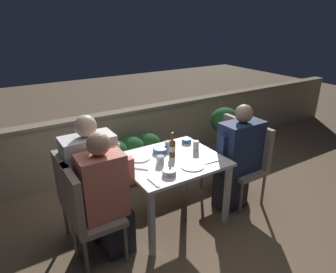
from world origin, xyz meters
TOP-DOWN VIEW (x-y plane):
  - ground_plane at (0.00, 0.00)m, footprint 16.00×16.00m
  - parapet_wall at (0.00, 1.34)m, footprint 9.00×0.18m
  - dining_table at (0.00, 0.00)m, footprint 0.98×0.84m
  - planter_hedge at (0.01, 0.95)m, footprint 0.84×0.47m
  - chair_left_near at (-0.94, -0.13)m, footprint 0.41×0.41m
  - person_coral_top at (-0.74, -0.13)m, footprint 0.47×0.26m
  - chair_left_far at (-0.94, 0.15)m, footprint 0.41×0.41m
  - person_white_polo at (-0.74, 0.15)m, footprint 0.52×0.26m
  - chair_right_near at (0.95, -0.16)m, footprint 0.41×0.41m
  - person_navy_jumper at (0.75, -0.16)m, footprint 0.52×0.26m
  - chair_right_far at (0.93, 0.14)m, footprint 0.41×0.41m
  - beer_bottle at (0.04, 0.04)m, footprint 0.06×0.06m
  - plate_0 at (-0.26, 0.19)m, footprint 0.23×0.23m
  - plate_1 at (0.08, -0.24)m, footprint 0.22×0.22m
  - bowl_0 at (0.37, 0.27)m, footprint 0.11×0.11m
  - bowl_1 at (-0.18, -0.25)m, footprint 0.13×0.13m
  - bowl_2 at (-0.01, 0.20)m, footprint 0.15×0.15m
  - glass_cup_0 at (-0.14, -0.02)m, footprint 0.08×0.08m
  - glass_cup_1 at (0.11, 0.23)m, footprint 0.07×0.07m
  - glass_cup_2 at (0.33, 0.04)m, footprint 0.06×0.06m
  - fork_0 at (-0.36, -0.02)m, footprint 0.13×0.14m
  - fork_1 at (-0.38, -0.30)m, footprint 0.03×0.17m
  - fork_2 at (0.30, -0.27)m, footprint 0.17×0.04m
  - potted_plant at (1.37, 0.73)m, footprint 0.41×0.41m

SIDE VIEW (x-z plane):
  - ground_plane at x=0.00m, z-range 0.00..0.00m
  - planter_hedge at x=0.01m, z-range 0.04..0.66m
  - parapet_wall at x=0.00m, z-range 0.01..0.86m
  - potted_plant at x=1.37m, z-range 0.10..0.93m
  - chair_left_near at x=-0.94m, z-range 0.08..1.00m
  - chair_left_far at x=-0.94m, z-range 0.08..1.00m
  - chair_right_near at x=0.95m, z-range 0.08..1.00m
  - chair_right_far at x=0.93m, z-range 0.08..1.00m
  - person_navy_jumper at x=0.75m, z-range 0.00..1.18m
  - person_coral_top at x=-0.74m, z-range 0.00..1.20m
  - dining_table at x=0.00m, z-range 0.26..0.97m
  - person_white_polo at x=-0.74m, z-range 0.00..1.25m
  - fork_0 at x=-0.36m, z-range 0.71..0.72m
  - fork_1 at x=-0.38m, z-range 0.71..0.72m
  - fork_2 at x=0.30m, z-range 0.71..0.72m
  - plate_0 at x=-0.26m, z-range 0.71..0.72m
  - plate_1 at x=0.08m, z-range 0.71..0.72m
  - bowl_1 at x=-0.18m, z-range 0.71..0.76m
  - bowl_0 at x=0.37m, z-range 0.71..0.76m
  - bowl_2 at x=-0.01m, z-range 0.71..0.76m
  - glass_cup_0 at x=-0.14m, z-range 0.71..0.79m
  - glass_cup_1 at x=0.11m, z-range 0.71..0.79m
  - glass_cup_2 at x=0.33m, z-range 0.71..0.81m
  - beer_bottle at x=0.04m, z-range 0.68..0.93m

